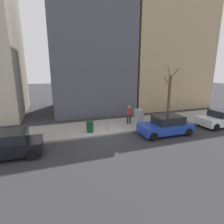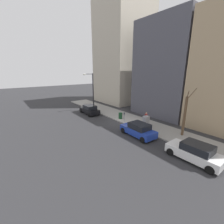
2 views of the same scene
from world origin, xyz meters
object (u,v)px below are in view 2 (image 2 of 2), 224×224
trash_bin (120,116)px  pedestrian_near_meter (146,118)px  parked_car_blue (138,130)px  parking_meter (124,116)px  parked_car_white (195,152)px  office_tower_right (123,49)px  bare_tree (185,115)px  office_block_center (172,69)px  parked_car_black (90,110)px  utility_box (146,122)px  streetlamp (92,89)px

trash_bin → pedestrian_near_meter: size_ratio=0.54×
parked_car_blue → parking_meter: parked_car_blue is taller
parked_car_white → trash_bin: bearing=79.9°
parked_car_white → office_tower_right: office_tower_right is taller
parking_meter → pedestrian_near_meter: size_ratio=0.81×
bare_tree → office_block_center: office_block_center is taller
office_block_center → office_tower_right: 13.49m
parked_car_black → utility_box: (2.58, -10.11, 0.11)m
pedestrian_near_meter → utility_box: bearing=140.7°
trash_bin → bare_tree: bearing=-78.9°
parking_meter → office_block_center: bearing=-3.8°
utility_box → pedestrian_near_meter: 0.98m
pedestrian_near_meter → office_tower_right: 20.02m
parking_meter → trash_bin: bearing=71.6°
trash_bin → pedestrian_near_meter: (1.12, -3.95, 0.49)m
parked_car_white → parked_car_black: 17.32m
utility_box → streetlamp: (-1.02, 11.86, 3.17)m
utility_box → parking_meter: bearing=104.8°
parked_car_black → office_block_center: bearing=-32.2°
parked_car_black → trash_bin: 5.96m
parked_car_black → office_block_center: size_ratio=0.29×
parked_car_white → parked_car_blue: size_ratio=0.99×
streetlamp → bare_tree: bearing=-81.7°
parked_car_blue → parked_car_black: (-0.02, 11.21, 0.00)m
parking_meter → bare_tree: 7.84m
parked_car_blue → office_block_center: office_block_center is taller
parking_meter → office_block_center: office_block_center is taller
parked_car_black → utility_box: size_ratio=2.97×
pedestrian_near_meter → parked_car_black: bearing=29.4°
parked_car_blue → trash_bin: bearing=70.5°
parked_car_black → parking_meter: (1.73, -6.90, 0.24)m
streetlamp → trash_bin: bearing=-85.2°
parking_meter → bare_tree: (2.17, -7.38, 1.50)m
bare_tree → pedestrian_near_meter: bare_tree is taller
pedestrian_near_meter → streetlamp: bearing=19.0°
utility_box → streetlamp: streetlamp is taller
streetlamp → trash_bin: 8.08m
parked_car_white → pedestrian_near_meter: pedestrian_near_meter is taller
parked_car_black → office_tower_right: size_ratio=0.18×
parked_car_white → bare_tree: (3.75, 3.04, 1.74)m
parked_car_blue → office_block_center: 13.62m
parked_car_white → streetlamp: 19.40m
bare_tree → utility_box: bearing=107.5°
bare_tree → trash_bin: bearing=101.1°
parked_car_blue → parked_car_white: bearing=-87.4°
utility_box → bare_tree: size_ratio=0.27×
parked_car_white → parked_car_blue: (-0.13, 6.11, 0.00)m
parked_car_white → parked_car_blue: bearing=90.9°
parked_car_white → trash_bin: parked_car_white is taller
streetlamp → trash_bin: (0.62, -7.30, -3.42)m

